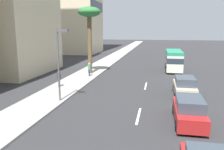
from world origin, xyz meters
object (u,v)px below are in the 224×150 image
at_px(minibus_fourth, 174,60).
at_px(palm_tree, 89,18).
at_px(car_lead, 185,87).
at_px(car_third, 189,111).
at_px(street_lamp, 60,56).
at_px(pedestrian_mid_block, 59,78).
at_px(pedestrian_by_tree, 89,69).

relative_size(minibus_fourth, palm_tree, 0.81).
distance_m(car_lead, car_third, 6.53).
bearing_deg(street_lamp, pedestrian_mid_block, 25.33).
bearing_deg(minibus_fourth, palm_tree, 114.57).
height_order(minibus_fourth, pedestrian_by_tree, minibus_fourth).
distance_m(pedestrian_by_tree, street_lamp, 10.72).
relative_size(car_lead, car_third, 0.96).
relative_size(car_lead, minibus_fourth, 0.66).
distance_m(car_third, pedestrian_by_tree, 16.51).
bearing_deg(car_lead, street_lamp, 111.79).
relative_size(car_third, palm_tree, 0.55).
bearing_deg(pedestrian_mid_block, car_lead, 25.77).
xyz_separation_m(minibus_fourth, pedestrian_by_tree, (-7.00, 10.51, -0.52)).
xyz_separation_m(minibus_fourth, pedestrian_mid_block, (-12.93, 11.93, -0.58)).
height_order(car_third, palm_tree, palm_tree).
xyz_separation_m(car_third, palm_tree, (14.82, 10.84, 6.50)).
bearing_deg(car_third, pedestrian_by_tree, 38.94).
bearing_deg(palm_tree, pedestrian_mid_block, 173.11).
xyz_separation_m(car_third, minibus_fourth, (19.83, -0.13, 0.78)).
bearing_deg(car_lead, car_third, 176.76).
bearing_deg(pedestrian_mid_block, palm_tree, 110.73).
distance_m(pedestrian_by_tree, palm_tree, 6.56).
xyz_separation_m(car_lead, palm_tree, (8.30, 11.21, 6.49)).
xyz_separation_m(car_lead, pedestrian_by_tree, (6.32, 10.74, 0.25)).
distance_m(car_third, palm_tree, 19.47).
height_order(car_third, minibus_fourth, minibus_fourth).
bearing_deg(pedestrian_mid_block, car_third, -2.75).
bearing_deg(pedestrian_by_tree, car_third, -30.06).
distance_m(minibus_fourth, street_lamp, 20.06).
bearing_deg(pedestrian_by_tree, street_lamp, -65.29).
height_order(minibus_fourth, palm_tree, palm_tree).
xyz_separation_m(minibus_fourth, palm_tree, (-5.02, 10.97, 5.72)).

